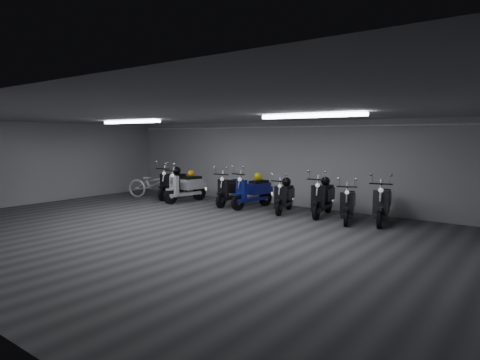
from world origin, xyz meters
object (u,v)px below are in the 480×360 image
Objects in this scene: scooter_3 at (231,185)px; helmet_3 at (325,181)px; scooter_2 at (185,182)px; bicycle at (153,181)px; scooter_4 at (252,186)px; scooter_7 at (323,192)px; scooter_5 at (284,192)px; scooter_9 at (383,198)px; helmet_4 at (177,171)px; helmet_1 at (258,177)px; scooter_8 at (348,199)px; helmet_0 at (191,173)px; scooter_1 at (173,179)px; helmet_2 at (286,182)px.

helmet_3 is (3.25, 0.39, 0.32)m from scooter_3.
bicycle is (-1.65, -0.02, -0.06)m from scooter_2.
scooter_4 is 2.43m from scooter_7.
scooter_2 is at bearing 170.29° from scooter_5.
scooter_9 is 7.74m from helmet_4.
scooter_4 is 0.40m from helmet_1.
scooter_7 reaches higher than scooter_8.
scooter_8 is at bearing -1.05° from helmet_0.
scooter_1 reaches higher than helmet_4.
scooter_1 is 1.12× the size of scooter_8.
scooter_3 is 0.90× the size of bicycle.
scooter_4 is at bearing 16.35° from scooter_2.
bicycle is (-0.70, -0.34, -0.06)m from scooter_1.
scooter_4 reaches higher than helmet_4.
helmet_4 is (-3.63, -0.10, 0.03)m from helmet_1.
helmet_2 is at bearing 5.02° from helmet_0.
scooter_2 is (0.95, -0.32, -0.00)m from scooter_1.
scooter_1 is 2.67m from scooter_3.
scooter_1 reaches higher than scooter_2.
helmet_1 is at bearing -6.05° from scooter_1.
scooter_7 is 6.68m from bicycle.
scooter_2 reaches higher than helmet_4.
helmet_0 is (-1.68, -0.14, 0.33)m from scooter_3.
scooter_7 and scooter_9 have the same top height.
helmet_3 is (2.38, 0.37, 0.29)m from scooter_4.
scooter_1 is 7.45× the size of helmet_1.
helmet_0 is 0.88× the size of helmet_2.
scooter_1 reaches higher than scooter_3.
bicycle is at bearing -179.87° from scooter_3.
scooter_3 is 2.10m from scooter_5.
scooter_1 is 7.98× the size of helmet_0.
scooter_1 is at bearing 165.37° from scooter_5.
scooter_1 reaches higher than bicycle.
scooter_4 is at bearing 168.48° from scooter_9.
scooter_3 is 3.39m from bicycle.
scooter_5 is 0.90× the size of scooter_7.
helmet_1 is (0.04, 0.26, 0.30)m from scooter_4.
scooter_5 is 5.48m from bicycle.
scooter_8 reaches higher than helmet_2.
scooter_2 is 1.65m from bicycle.
bicycle is at bearing -137.04° from helmet_4.
scooter_2 is 7.20× the size of helmet_3.
helmet_2 is (1.17, 0.17, 0.21)m from scooter_4.
scooter_2 is 1.02× the size of scooter_9.
scooter_1 is 1.02× the size of scooter_4.
helmet_1 is at bearing 9.14° from helmet_0.
scooter_9 is at bearing 6.43° from scooter_8.
scooter_5 is 0.37m from helmet_2.
scooter_8 is 6.96m from helmet_4.
scooter_3 is 1.72m from helmet_0.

